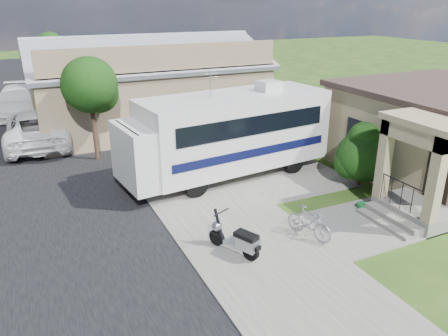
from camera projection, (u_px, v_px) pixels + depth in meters
name	position (u px, v px, depth m)	size (l,w,h in m)	color
ground	(272.00, 230.00, 13.73)	(120.00, 120.00, 0.00)	#1F3F11
street_slab	(8.00, 164.00, 19.20)	(9.00, 80.00, 0.02)	black
sidewalk_slab	(151.00, 144.00, 21.77)	(4.00, 80.00, 0.06)	#5B5A52
driveway_slab	(247.00, 174.00, 18.11)	(7.00, 6.00, 0.05)	#5B5A52
walk_slab	(368.00, 224.00, 14.06)	(4.00, 3.00, 0.05)	#5B5A52
house	(443.00, 131.00, 17.81)	(9.47, 7.80, 3.54)	#8A7857
warehouse	(146.00, 90.00, 24.81)	(12.50, 8.40, 5.04)	#7A674C
street_tree_a	(92.00, 87.00, 18.74)	(2.44, 2.40, 4.58)	black
street_tree_b	(65.00, 58.00, 27.13)	(2.44, 2.40, 4.73)	black
street_tree_c	(52.00, 49.00, 34.83)	(2.44, 2.40, 4.42)	black
motorhome	(228.00, 132.00, 17.29)	(8.75, 3.60, 4.36)	silver
shrub	(362.00, 153.00, 16.60)	(2.08, 1.99, 2.56)	black
scooter	(237.00, 239.00, 12.18)	(0.99, 1.67, 1.16)	black
bicycle	(309.00, 224.00, 13.06)	(0.45, 1.61, 0.97)	#929299
pickup_truck	(37.00, 128.00, 21.52)	(2.89, 6.26, 1.74)	white
van	(17.00, 101.00, 27.21)	(2.42, 5.95, 1.73)	white
garden_hose	(363.00, 207.00, 15.04)	(0.42, 0.42, 0.19)	#14662A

